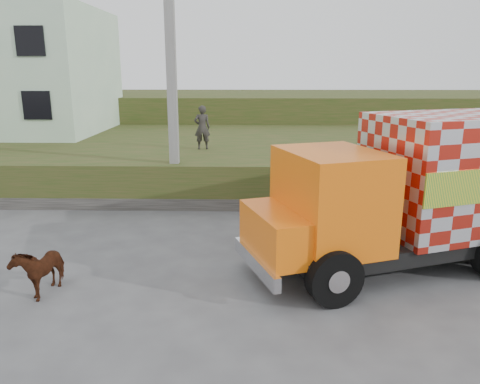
{
  "coord_description": "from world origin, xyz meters",
  "views": [
    {
      "loc": [
        1.57,
        -10.88,
        4.55
      ],
      "look_at": [
        1.28,
        1.54,
        1.3
      ],
      "focal_mm": 35.0,
      "sensor_mm": 36.0,
      "label": 1
    }
  ],
  "objects_px": {
    "cow": "(40,268)",
    "cargo_truck": "(434,189)",
    "pedestrian": "(202,127)",
    "utility_pole": "(172,85)"
  },
  "relations": [
    {
      "from": "pedestrian",
      "to": "cow",
      "type": "bearing_deg",
      "value": 65.43
    },
    {
      "from": "pedestrian",
      "to": "cargo_truck",
      "type": "bearing_deg",
      "value": 119.31
    },
    {
      "from": "utility_pole",
      "to": "cow",
      "type": "bearing_deg",
      "value": -105.56
    },
    {
      "from": "cargo_truck",
      "to": "pedestrian",
      "type": "xyz_separation_m",
      "value": [
        -6.22,
        7.63,
        0.52
      ]
    },
    {
      "from": "cargo_truck",
      "to": "cow",
      "type": "xyz_separation_m",
      "value": [
        -8.69,
        -1.8,
        -1.3
      ]
    },
    {
      "from": "utility_pole",
      "to": "cow",
      "type": "relative_size",
      "value": 6.26
    },
    {
      "from": "utility_pole",
      "to": "pedestrian",
      "type": "xyz_separation_m",
      "value": [
        0.65,
        2.88,
        -1.72
      ]
    },
    {
      "from": "cow",
      "to": "cargo_truck",
      "type": "bearing_deg",
      "value": 21.26
    },
    {
      "from": "cargo_truck",
      "to": "pedestrian",
      "type": "bearing_deg",
      "value": 109.59
    },
    {
      "from": "cow",
      "to": "pedestrian",
      "type": "xyz_separation_m",
      "value": [
        2.48,
        9.43,
        1.82
      ]
    }
  ]
}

